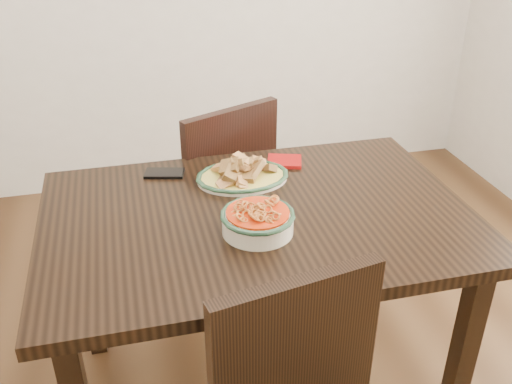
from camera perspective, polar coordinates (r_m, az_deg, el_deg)
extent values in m
cube|color=black|center=(1.74, 0.16, -2.62)|extent=(1.29, 0.86, 0.04)
cube|color=black|center=(1.92, 19.93, -15.22)|extent=(0.06, 0.06, 0.71)
cube|color=black|center=(2.21, -16.55, -8.09)|extent=(0.06, 0.06, 0.71)
cube|color=black|center=(2.38, 11.32, -4.35)|extent=(0.06, 0.06, 0.71)
cube|color=black|center=(2.47, -4.92, -0.56)|extent=(0.56, 0.56, 0.04)
cube|color=black|center=(2.78, -3.77, -2.18)|extent=(0.04, 0.04, 0.41)
cube|color=black|center=(2.64, -9.86, -4.50)|extent=(0.04, 0.04, 0.41)
cube|color=black|center=(2.55, 0.60, -5.28)|extent=(0.04, 0.04, 0.41)
cube|color=black|center=(2.39, -5.83, -8.08)|extent=(0.04, 0.04, 0.41)
cube|color=black|center=(2.22, -2.45, 2.94)|extent=(0.40, 0.21, 0.44)
cube|color=black|center=(1.37, 3.97, -16.05)|extent=(0.42, 0.12, 0.44)
ellipsoid|color=beige|center=(1.91, -1.36, 1.43)|extent=(0.30, 0.23, 0.02)
ellipsoid|color=gold|center=(1.91, -1.36, 1.59)|extent=(0.29, 0.22, 0.01)
torus|color=#1A3923|center=(1.91, -1.36, 1.64)|extent=(0.24, 0.24, 0.01)
cylinder|color=beige|center=(1.62, 0.17, -3.08)|extent=(0.20, 0.20, 0.06)
torus|color=#193825|center=(1.61, 0.17, -2.29)|extent=(0.21, 0.21, 0.02)
cylinder|color=#B12708|center=(1.61, 0.17, -2.14)|extent=(0.18, 0.18, 0.01)
cube|color=black|center=(1.97, -9.14, 1.86)|extent=(0.15, 0.10, 0.01)
cube|color=#970C0A|center=(2.03, 2.87, 3.09)|extent=(0.14, 0.13, 0.01)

